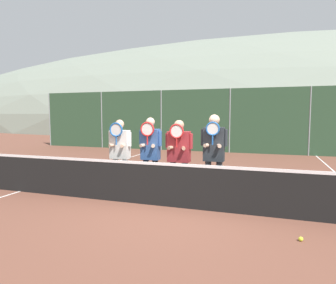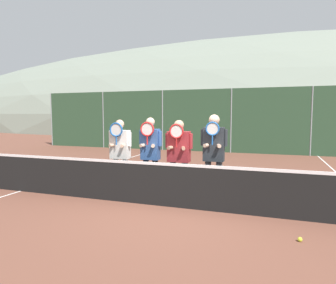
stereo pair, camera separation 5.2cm
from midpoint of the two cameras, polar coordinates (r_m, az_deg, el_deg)
The scene contains 14 objects.
ground_plane at distance 6.23m, azimuth 1.01°, elevation -12.28°, with size 120.00×120.00×0.00m, color brown.
hill_distant at distance 60.85m, azimuth 17.26°, elevation 3.24°, with size 142.89×79.38×27.78m.
clubhouse_building at distance 24.27m, azimuth 11.05°, elevation 5.07°, with size 20.45×5.50×3.65m.
fence_back at distance 15.06m, azimuth 12.02°, elevation 3.98°, with size 21.61×0.06×3.15m.
tennis_net at distance 6.11m, azimuth 1.02°, elevation -8.10°, with size 10.54×0.09×1.00m.
court_line_left_sideline at distance 10.55m, azimuth -14.46°, elevation -5.14°, with size 0.05×16.00×0.01m, color white.
player_leftmost at distance 7.11m, azimuth -8.93°, elevation -1.54°, with size 0.59×0.34×1.76m.
player_center_left at distance 6.71m, azimuth -3.17°, elevation -1.76°, with size 0.54×0.34×1.81m.
player_center_right at distance 6.55m, azimuth 2.29°, elevation -1.95°, with size 0.62×0.34×1.76m.
player_rightmost at distance 6.34m, azimuth 8.93°, elevation -1.72°, with size 0.56×0.34×1.88m.
car_far_left at distance 19.57m, azimuth -3.85°, elevation 2.31°, with size 4.17×2.04×1.72m.
car_left_of_center at distance 17.95m, azimuth 10.34°, elevation 2.21°, with size 4.21×1.91×1.89m.
car_center at distance 18.24m, azimuth 26.72°, elevation 1.47°, with size 4.69×1.93×1.65m.
tennis_ball_on_court at distance 5.06m, azimuth 24.12°, elevation -16.57°, with size 0.07×0.07×0.07m.
Camera 2 is at (1.85, -5.64, 1.88)m, focal length 32.00 mm.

